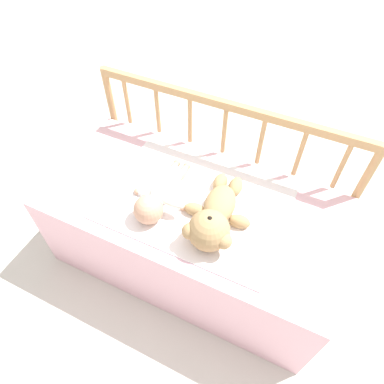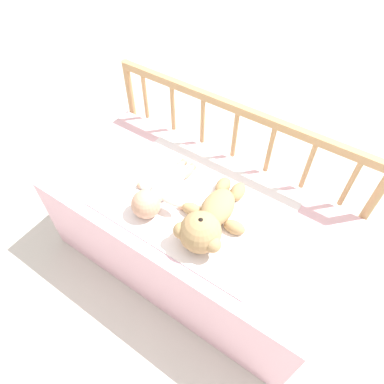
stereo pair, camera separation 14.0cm
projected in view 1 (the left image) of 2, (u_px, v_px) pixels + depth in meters
ground_plane at (192, 257)px, 1.81m from camera, size 12.00×12.00×0.00m
crib_mattress at (192, 232)px, 1.63m from camera, size 1.29×0.64×0.47m
crib_rail at (224, 140)px, 1.59m from camera, size 1.29×0.04×0.76m
blanket at (195, 202)px, 1.44m from camera, size 0.75×0.53×0.01m
teddy_bear at (214, 218)px, 1.31m from camera, size 0.28×0.42×0.16m
baby at (160, 194)px, 1.42m from camera, size 0.26×0.39×0.12m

